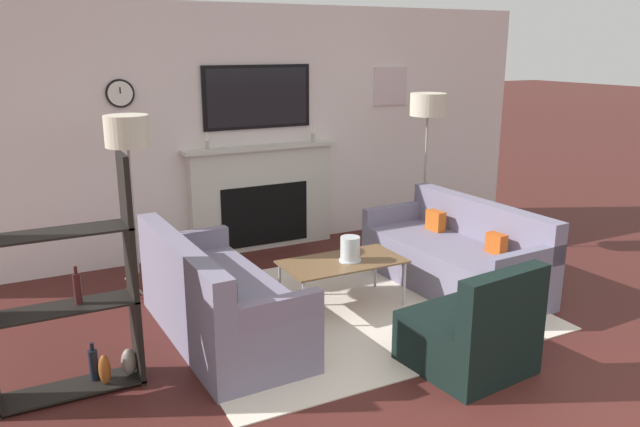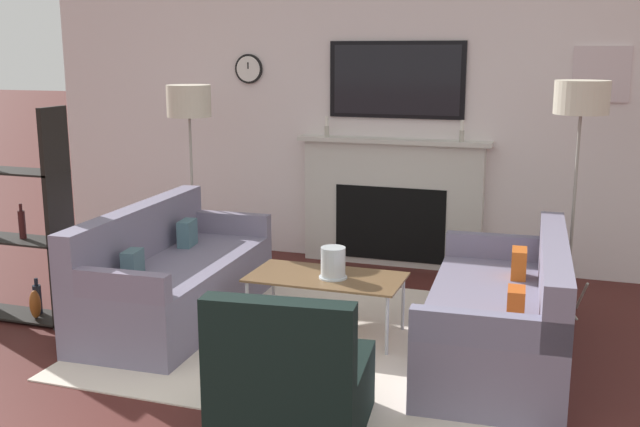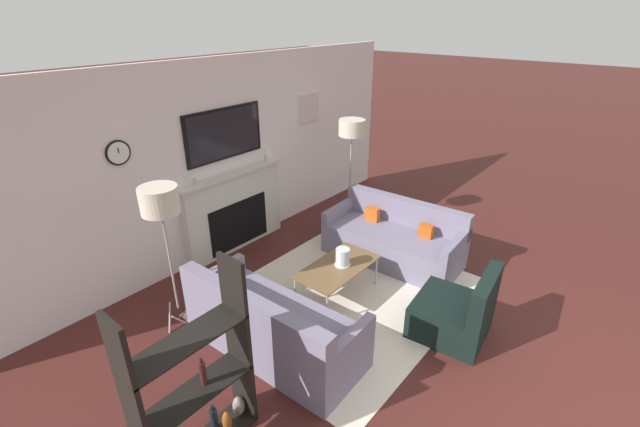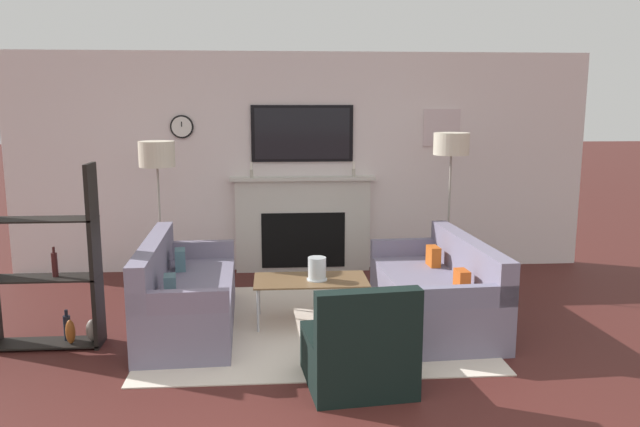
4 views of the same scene
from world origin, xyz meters
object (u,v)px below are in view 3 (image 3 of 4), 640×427
armchair (456,314)px  floor_lamp_right (352,130)px  coffee_table (338,268)px  shelf_unit (197,384)px  couch_left (272,328)px  hurricane_candle (343,258)px  couch_right (394,240)px  floor_lamp_left (160,202)px

armchair → floor_lamp_right: size_ratio=0.47×
coffee_table → shelf_unit: size_ratio=0.68×
couch_left → hurricane_candle: 1.26m
floor_lamp_right → shelf_unit: floor_lamp_right is taller
couch_right → coffee_table: bearing=176.8°
coffee_table → hurricane_candle: size_ratio=4.91×
armchair → shelf_unit: 2.78m
shelf_unit → coffee_table: bearing=10.5°
shelf_unit → hurricane_candle: bearing=9.6°
couch_left → armchair: bearing=-42.4°
armchair → couch_left: bearing=137.6°
armchair → floor_lamp_left: bearing=127.5°
couch_right → shelf_unit: bearing=-174.2°
hurricane_candle → floor_lamp_left: (-1.63, 1.03, 1.00)m
armchair → coffee_table: 1.43m
couch_right → hurricane_candle: size_ratio=8.70×
couch_right → floor_lamp_left: 3.24m
armchair → hurricane_candle: 1.42m
armchair → floor_lamp_left: size_ratio=0.49×
armchair → couch_right: bearing=54.7°
coffee_table → floor_lamp_right: bearing=31.9°
couch_right → floor_lamp_right: floor_lamp_right is taller
couch_left → floor_lamp_right: bearing=21.1°
floor_lamp_right → couch_left: bearing=-158.9°
couch_right → floor_lamp_right: bearing=69.9°
couch_left → shelf_unit: 1.22m
couch_right → coffee_table: size_ratio=1.77×
hurricane_candle → shelf_unit: bearing=-170.4°
shelf_unit → couch_right: bearing=5.8°
couch_left → armchair: (1.46, -1.33, -0.04)m
couch_left → hurricane_candle: size_ratio=8.67×
coffee_table → floor_lamp_right: 2.25m
hurricane_candle → coffee_table: bearing=155.0°
floor_lamp_left → coffee_table: bearing=-32.5°
coffee_table → floor_lamp_right: (1.61, 1.00, 1.21)m
coffee_table → shelf_unit: 2.35m
armchair → floor_lamp_right: 3.07m
armchair → floor_lamp_left: (-1.85, 2.41, 1.26)m
floor_lamp_left → shelf_unit: (-0.72, -1.43, -0.84)m
floor_lamp_left → floor_lamp_right: floor_lamp_right is taller
couch_right → shelf_unit: 3.55m
floor_lamp_left → shelf_unit: bearing=-116.6°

